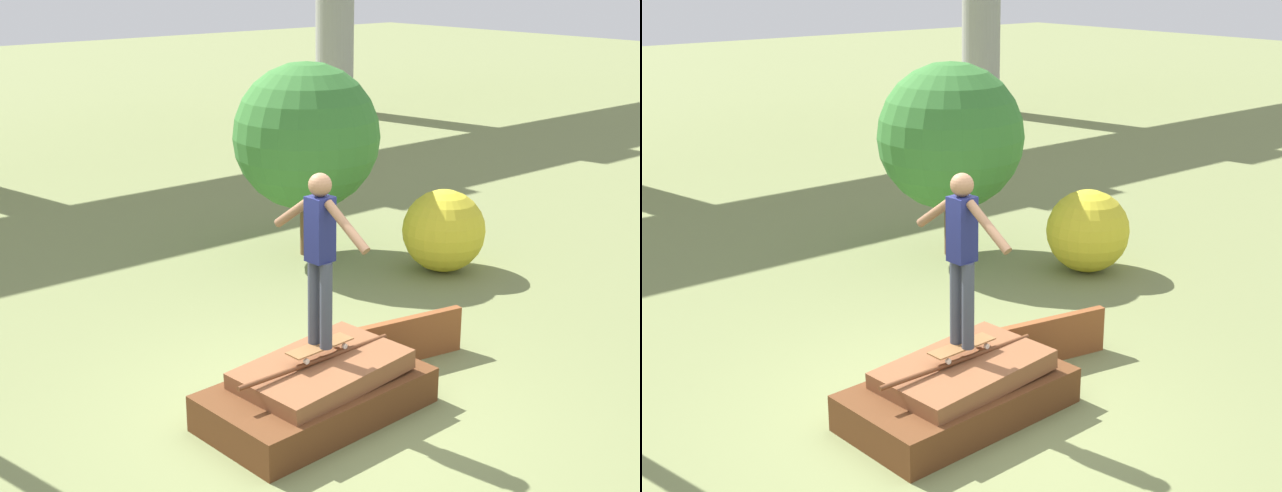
% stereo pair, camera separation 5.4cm
% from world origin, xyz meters
% --- Properties ---
extents(ground_plane, '(80.00, 80.00, 0.00)m').
position_xyz_m(ground_plane, '(0.00, 0.00, 0.00)').
color(ground_plane, olive).
extents(scrap_pile, '(2.26, 1.32, 0.61)m').
position_xyz_m(scrap_pile, '(0.02, 0.00, 0.25)').
color(scrap_pile, '#5B3319').
rests_on(scrap_pile, ground_plane).
extents(scrap_plank_loose, '(1.32, 0.34, 0.52)m').
position_xyz_m(scrap_plank_loose, '(1.60, 0.30, 0.26)').
color(scrap_plank_loose, brown).
rests_on(scrap_plank_loose, ground_plane).
extents(skateboard, '(0.73, 0.24, 0.09)m').
position_xyz_m(skateboard, '(0.10, 0.07, 0.68)').
color(skateboard, brown).
rests_on(skateboard, scrap_pile).
extents(skater, '(0.23, 1.26, 1.70)m').
position_xyz_m(skater, '(0.10, 0.07, 1.69)').
color(skater, '#383D4C').
rests_on(skater, skateboard).
extents(tree_behind_left, '(2.15, 2.15, 2.88)m').
position_xyz_m(tree_behind_left, '(3.09, 3.95, 1.79)').
color(tree_behind_left, brown).
rests_on(tree_behind_left, ground_plane).
extents(bush_yellow_flowering, '(1.18, 1.18, 1.18)m').
position_xyz_m(bush_yellow_flowering, '(4.12, 2.13, 0.59)').
color(bush_yellow_flowering, gold).
rests_on(bush_yellow_flowering, ground_plane).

